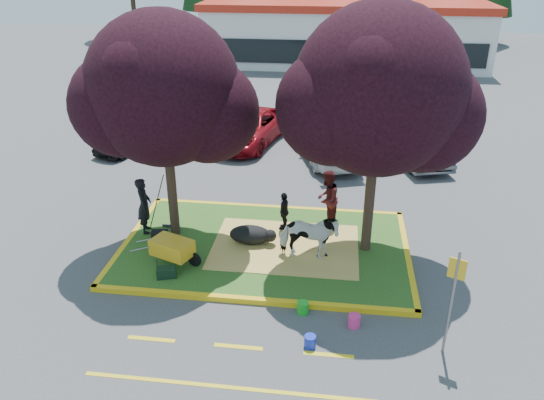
# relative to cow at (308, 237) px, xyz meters

# --- Properties ---
(ground) EXTENTS (90.00, 90.00, 0.00)m
(ground) POSITION_rel_cow_xyz_m (-1.29, 0.56, -0.84)
(ground) COLOR #424244
(ground) RESTS_ON ground
(median_island) EXTENTS (8.00, 5.00, 0.15)m
(median_island) POSITION_rel_cow_xyz_m (-1.29, 0.56, -0.77)
(median_island) COLOR #234E18
(median_island) RESTS_ON ground
(curb_near) EXTENTS (8.30, 0.16, 0.15)m
(curb_near) POSITION_rel_cow_xyz_m (-1.29, -2.02, -0.77)
(curb_near) COLOR yellow
(curb_near) RESTS_ON ground
(curb_far) EXTENTS (8.30, 0.16, 0.15)m
(curb_far) POSITION_rel_cow_xyz_m (-1.29, 3.14, -0.77)
(curb_far) COLOR yellow
(curb_far) RESTS_ON ground
(curb_left) EXTENTS (0.16, 5.30, 0.15)m
(curb_left) POSITION_rel_cow_xyz_m (-5.37, 0.56, -0.77)
(curb_left) COLOR yellow
(curb_left) RESTS_ON ground
(curb_right) EXTENTS (0.16, 5.30, 0.15)m
(curb_right) POSITION_rel_cow_xyz_m (2.79, 0.56, -0.77)
(curb_right) COLOR yellow
(curb_right) RESTS_ON ground
(straw_bedding) EXTENTS (4.20, 3.00, 0.01)m
(straw_bedding) POSITION_rel_cow_xyz_m (-0.69, 0.56, -0.69)
(straw_bedding) COLOR #E6C15E
(straw_bedding) RESTS_ON median_island
(tree_purple_left) EXTENTS (5.06, 4.20, 6.51)m
(tree_purple_left) POSITION_rel_cow_xyz_m (-4.07, 0.94, 3.52)
(tree_purple_left) COLOR black
(tree_purple_left) RESTS_ON median_island
(tree_purple_right) EXTENTS (5.30, 4.40, 6.82)m
(tree_purple_right) POSITION_rel_cow_xyz_m (1.63, 0.74, 3.72)
(tree_purple_right) COLOR black
(tree_purple_right) RESTS_ON median_island
(fire_lane_stripe_a) EXTENTS (1.10, 0.12, 0.01)m
(fire_lane_stripe_a) POSITION_rel_cow_xyz_m (-3.29, -3.64, -0.84)
(fire_lane_stripe_a) COLOR yellow
(fire_lane_stripe_a) RESTS_ON ground
(fire_lane_stripe_b) EXTENTS (1.10, 0.12, 0.01)m
(fire_lane_stripe_b) POSITION_rel_cow_xyz_m (-1.29, -3.64, -0.84)
(fire_lane_stripe_b) COLOR yellow
(fire_lane_stripe_b) RESTS_ON ground
(fire_lane_stripe_c) EXTENTS (1.10, 0.12, 0.01)m
(fire_lane_stripe_c) POSITION_rel_cow_xyz_m (0.71, -3.64, -0.84)
(fire_lane_stripe_c) COLOR yellow
(fire_lane_stripe_c) RESTS_ON ground
(fire_lane_long) EXTENTS (6.00, 0.10, 0.01)m
(fire_lane_long) POSITION_rel_cow_xyz_m (-1.29, -4.84, -0.84)
(fire_lane_long) COLOR yellow
(fire_lane_long) RESTS_ON ground
(retail_building) EXTENTS (20.40, 8.40, 4.40)m
(retail_building) POSITION_rel_cow_xyz_m (0.71, 28.55, 1.41)
(retail_building) COLOR silver
(retail_building) RESTS_ON ground
(cow) EXTENTS (1.65, 0.77, 1.39)m
(cow) POSITION_rel_cow_xyz_m (0.00, 0.00, 0.00)
(cow) COLOR silver
(cow) RESTS_ON median_island
(calf) EXTENTS (1.23, 0.71, 0.53)m
(calf) POSITION_rel_cow_xyz_m (-1.73, 0.66, -0.43)
(calf) COLOR black
(calf) RESTS_ON median_island
(handler) EXTENTS (0.56, 0.72, 1.74)m
(handler) POSITION_rel_cow_xyz_m (-4.99, 0.95, 0.18)
(handler) COLOR black
(handler) RESTS_ON median_island
(visitor_a) EXTENTS (0.89, 1.02, 1.79)m
(visitor_a) POSITION_rel_cow_xyz_m (0.43, 2.08, 0.20)
(visitor_a) COLOR #431314
(visitor_a) RESTS_ON median_island
(visitor_b) EXTENTS (0.38, 0.74, 1.21)m
(visitor_b) POSITION_rel_cow_xyz_m (-0.85, 1.65, -0.09)
(visitor_b) COLOR black
(visitor_b) RESTS_ON median_island
(wheelbarrow) EXTENTS (1.97, 1.02, 0.75)m
(wheelbarrow) POSITION_rel_cow_xyz_m (-3.62, -0.76, -0.18)
(wheelbarrow) COLOR black
(wheelbarrow) RESTS_ON median_island
(gear_bag_dark) EXTENTS (0.50, 0.31, 0.24)m
(gear_bag_dark) POSITION_rel_cow_xyz_m (-4.46, 0.58, -0.57)
(gear_bag_dark) COLOR black
(gear_bag_dark) RESTS_ON median_island
(gear_bag_green) EXTENTS (0.57, 0.45, 0.27)m
(gear_bag_green) POSITION_rel_cow_xyz_m (-3.64, -1.37, -0.56)
(gear_bag_green) COLOR black
(gear_bag_green) RESTS_ON median_island
(sign_post) EXTENTS (0.34, 0.17, 2.56)m
(sign_post) POSITION_rel_cow_xyz_m (3.18, -3.20, 0.74)
(sign_post) COLOR slate
(sign_post) RESTS_ON ground
(bucket_green) EXTENTS (0.36, 0.36, 0.30)m
(bucket_green) POSITION_rel_cow_xyz_m (0.03, -2.24, -0.69)
(bucket_green) COLOR green
(bucket_green) RESTS_ON ground
(bucket_pink) EXTENTS (0.30, 0.30, 0.31)m
(bucket_pink) POSITION_rel_cow_xyz_m (1.26, -2.59, -0.69)
(bucket_pink) COLOR #F63683
(bucket_pink) RESTS_ON ground
(bucket_blue) EXTENTS (0.29, 0.29, 0.28)m
(bucket_blue) POSITION_rel_cow_xyz_m (0.28, -3.41, -0.70)
(bucket_blue) COLOR #172BBC
(bucket_blue) RESTS_ON ground
(car_black) EXTENTS (2.49, 3.75, 1.19)m
(car_black) POSITION_rel_cow_xyz_m (-8.32, 8.18, -0.25)
(car_black) COLOR black
(car_black) RESTS_ON ground
(car_silver) EXTENTS (2.53, 4.11, 1.28)m
(car_silver) POSITION_rel_cow_xyz_m (-5.71, 9.51, -0.20)
(car_silver) COLOR #9EA2A6
(car_silver) RESTS_ON ground
(car_red) EXTENTS (3.56, 5.61, 1.44)m
(car_red) POSITION_rel_cow_xyz_m (-3.29, 9.66, -0.12)
(car_red) COLOR maroon
(car_red) RESTS_ON ground
(car_white) EXTENTS (3.48, 5.33, 1.44)m
(car_white) POSITION_rel_cow_xyz_m (0.21, 8.22, -0.13)
(car_white) COLOR silver
(car_white) RESTS_ON ground
(car_grey) EXTENTS (2.80, 4.87, 1.52)m
(car_grey) POSITION_rel_cow_xyz_m (3.79, 8.58, -0.08)
(car_grey) COLOR #4E5055
(car_grey) RESTS_ON ground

